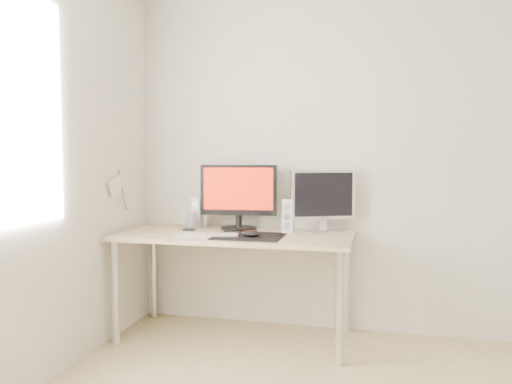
{
  "coord_description": "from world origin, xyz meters",
  "views": [
    {
      "loc": [
        0.02,
        -1.86,
        1.25
      ],
      "look_at": [
        -0.8,
        1.48,
        1.01
      ],
      "focal_mm": 35.0,
      "sensor_mm": 36.0,
      "label": 1
    }
  ],
  "objects_px": {
    "keyboard": "(207,235)",
    "phone_dock": "(189,225)",
    "desk": "(234,245)",
    "mouse": "(251,233)",
    "main_monitor": "(239,194)",
    "speaker_left": "(197,212)",
    "second_monitor": "(323,198)",
    "speaker_right": "(288,216)"
  },
  "relations": [
    {
      "from": "speaker_left",
      "to": "main_monitor",
      "type": "bearing_deg",
      "value": -0.21
    },
    {
      "from": "desk",
      "to": "keyboard",
      "type": "bearing_deg",
      "value": -135.22
    },
    {
      "from": "phone_dock",
      "to": "speaker_right",
      "type": "bearing_deg",
      "value": 5.22
    },
    {
      "from": "speaker_right",
      "to": "second_monitor",
      "type": "bearing_deg",
      "value": 16.82
    },
    {
      "from": "speaker_left",
      "to": "desk",
      "type": "bearing_deg",
      "value": -29.51
    },
    {
      "from": "speaker_left",
      "to": "speaker_right",
      "type": "xyz_separation_m",
      "value": [
        0.69,
        -0.07,
        0.0
      ]
    },
    {
      "from": "speaker_left",
      "to": "keyboard",
      "type": "height_order",
      "value": "speaker_left"
    },
    {
      "from": "mouse",
      "to": "main_monitor",
      "type": "bearing_deg",
      "value": 118.69
    },
    {
      "from": "phone_dock",
      "to": "speaker_left",
      "type": "bearing_deg",
      "value": 86.86
    },
    {
      "from": "mouse",
      "to": "speaker_right",
      "type": "height_order",
      "value": "speaker_right"
    },
    {
      "from": "mouse",
      "to": "phone_dock",
      "type": "xyz_separation_m",
      "value": [
        -0.5,
        0.18,
        0.01
      ]
    },
    {
      "from": "mouse",
      "to": "second_monitor",
      "type": "bearing_deg",
      "value": 36.39
    },
    {
      "from": "speaker_left",
      "to": "phone_dock",
      "type": "bearing_deg",
      "value": -93.14
    },
    {
      "from": "main_monitor",
      "to": "keyboard",
      "type": "relative_size",
      "value": 1.27
    },
    {
      "from": "second_monitor",
      "to": "keyboard",
      "type": "xyz_separation_m",
      "value": [
        -0.73,
        -0.34,
        -0.23
      ]
    },
    {
      "from": "desk",
      "to": "phone_dock",
      "type": "bearing_deg",
      "value": 170.16
    },
    {
      "from": "main_monitor",
      "to": "desk",
      "type": "bearing_deg",
      "value": -83.87
    },
    {
      "from": "second_monitor",
      "to": "speaker_left",
      "type": "relative_size",
      "value": 1.86
    },
    {
      "from": "main_monitor",
      "to": "speaker_left",
      "type": "relative_size",
      "value": 2.36
    },
    {
      "from": "desk",
      "to": "mouse",
      "type": "bearing_deg",
      "value": -39.12
    },
    {
      "from": "main_monitor",
      "to": "phone_dock",
      "type": "bearing_deg",
      "value": -158.15
    },
    {
      "from": "speaker_right",
      "to": "speaker_left",
      "type": "bearing_deg",
      "value": 174.37
    },
    {
      "from": "second_monitor",
      "to": "keyboard",
      "type": "bearing_deg",
      "value": -155.1
    },
    {
      "from": "desk",
      "to": "second_monitor",
      "type": "height_order",
      "value": "second_monitor"
    },
    {
      "from": "second_monitor",
      "to": "mouse",
      "type": "bearing_deg",
      "value": -143.61
    },
    {
      "from": "desk",
      "to": "speaker_right",
      "type": "bearing_deg",
      "value": 19.42
    },
    {
      "from": "speaker_right",
      "to": "desk",
      "type": "bearing_deg",
      "value": -160.58
    },
    {
      "from": "desk",
      "to": "second_monitor",
      "type": "relative_size",
      "value": 3.68
    },
    {
      "from": "second_monitor",
      "to": "keyboard",
      "type": "distance_m",
      "value": 0.84
    },
    {
      "from": "main_monitor",
      "to": "speaker_right",
      "type": "distance_m",
      "value": 0.4
    },
    {
      "from": "speaker_right",
      "to": "mouse",
      "type": "bearing_deg",
      "value": -129.04
    },
    {
      "from": "desk",
      "to": "phone_dock",
      "type": "xyz_separation_m",
      "value": [
        -0.35,
        0.06,
        0.12
      ]
    },
    {
      "from": "speaker_left",
      "to": "speaker_right",
      "type": "bearing_deg",
      "value": -5.63
    },
    {
      "from": "desk",
      "to": "speaker_right",
      "type": "relative_size",
      "value": 6.85
    },
    {
      "from": "second_monitor",
      "to": "keyboard",
      "type": "height_order",
      "value": "second_monitor"
    },
    {
      "from": "mouse",
      "to": "phone_dock",
      "type": "bearing_deg",
      "value": 159.8
    },
    {
      "from": "mouse",
      "to": "phone_dock",
      "type": "relative_size",
      "value": 0.94
    },
    {
      "from": "mouse",
      "to": "speaker_right",
      "type": "relative_size",
      "value": 0.53
    },
    {
      "from": "second_monitor",
      "to": "speaker_right",
      "type": "bearing_deg",
      "value": -163.18
    },
    {
      "from": "keyboard",
      "to": "phone_dock",
      "type": "distance_m",
      "value": 0.29
    },
    {
      "from": "main_monitor",
      "to": "second_monitor",
      "type": "bearing_deg",
      "value": 0.2
    },
    {
      "from": "main_monitor",
      "to": "speaker_right",
      "type": "bearing_deg",
      "value": -10.2
    }
  ]
}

